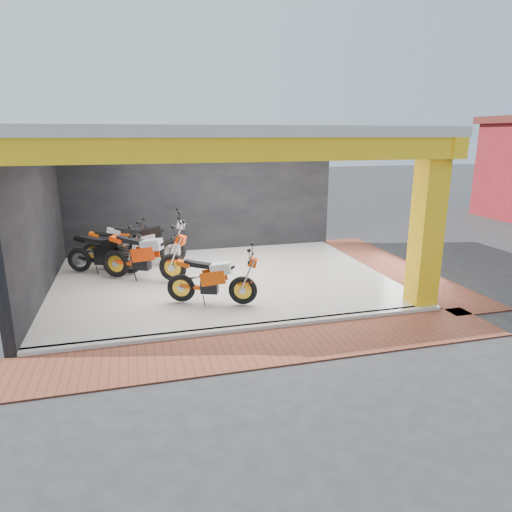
{
  "coord_description": "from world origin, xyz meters",
  "views": [
    {
      "loc": [
        -1.99,
        -8.66,
        3.55
      ],
      "look_at": [
        0.58,
        0.92,
        0.9
      ],
      "focal_mm": 32.0,
      "sensor_mm": 36.0,
      "label": 1
    }
  ],
  "objects": [
    {
      "name": "ground",
      "position": [
        0.0,
        0.0,
        0.0
      ],
      "size": [
        80.0,
        80.0,
        0.0
      ],
      "primitive_type": "plane",
      "color": "#2D2D30",
      "rests_on": "ground"
    },
    {
      "name": "showroom_floor",
      "position": [
        0.0,
        2.0,
        0.05
      ],
      "size": [
        8.0,
        6.0,
        0.1
      ],
      "primitive_type": "cube",
      "color": "white",
      "rests_on": "ground"
    },
    {
      "name": "showroom_ceiling",
      "position": [
        0.0,
        2.0,
        3.6
      ],
      "size": [
        8.4,
        6.4,
        0.2
      ],
      "primitive_type": "cube",
      "color": "beige",
      "rests_on": "corner_column"
    },
    {
      "name": "back_wall",
      "position": [
        0.0,
        5.1,
        1.75
      ],
      "size": [
        8.2,
        0.2,
        3.5
      ],
      "primitive_type": "cube",
      "color": "black",
      "rests_on": "ground"
    },
    {
      "name": "left_wall",
      "position": [
        -4.1,
        2.0,
        1.75
      ],
      "size": [
        0.2,
        6.2,
        3.5
      ],
      "primitive_type": "cube",
      "color": "black",
      "rests_on": "ground"
    },
    {
      "name": "corner_column",
      "position": [
        3.75,
        -0.75,
        1.75
      ],
      "size": [
        0.5,
        0.5,
        3.5
      ],
      "primitive_type": "cube",
      "color": "yellow",
      "rests_on": "ground"
    },
    {
      "name": "header_beam_front",
      "position": [
        0.0,
        -1.0,
        3.3
      ],
      "size": [
        8.4,
        0.3,
        0.4
      ],
      "primitive_type": "cube",
      "color": "yellow",
      "rests_on": "corner_column"
    },
    {
      "name": "header_beam_right",
      "position": [
        4.0,
        2.0,
        3.3
      ],
      "size": [
        0.3,
        6.4,
        0.4
      ],
      "primitive_type": "cube",
      "color": "yellow",
      "rests_on": "corner_column"
    },
    {
      "name": "floor_kerb",
      "position": [
        0.0,
        -1.02,
        0.05
      ],
      "size": [
        8.0,
        0.2,
        0.1
      ],
      "primitive_type": "cube",
      "color": "white",
      "rests_on": "ground"
    },
    {
      "name": "paver_front",
      "position": [
        0.0,
        -1.8,
        0.01
      ],
      "size": [
        9.0,
        1.4,
        0.03
      ],
      "primitive_type": "cube",
      "color": "brown",
      "rests_on": "ground"
    },
    {
      "name": "paver_right",
      "position": [
        4.8,
        2.0,
        0.01
      ],
      "size": [
        1.4,
        7.0,
        0.03
      ],
      "primitive_type": "cube",
      "color": "brown",
      "rests_on": "ground"
    },
    {
      "name": "moto_hero",
      "position": [
        0.07,
        0.04,
        0.72
      ],
      "size": [
        2.16,
        1.44,
        1.24
      ],
      "primitive_type": null,
      "rotation": [
        0.0,
        0.0,
        -0.38
      ],
      "color": "#E44A09",
      "rests_on": "showroom_floor"
    },
    {
      "name": "moto_row_a",
      "position": [
        -1.2,
        1.95,
        0.81
      ],
      "size": [
        2.45,
        1.85,
        1.42
      ],
      "primitive_type": null,
      "rotation": [
        0.0,
        0.0,
        -0.49
      ],
      "color": "#F63C0A",
      "rests_on": "showroom_floor"
    },
    {
      "name": "moto_row_b",
      "position": [
        -2.19,
        2.9,
        0.74
      ],
      "size": [
        2.22,
        1.48,
        1.27
      ],
      "primitive_type": null,
      "rotation": [
        0.0,
        0.0,
        -0.38
      ],
      "color": "black",
      "rests_on": "showroom_floor"
    },
    {
      "name": "moto_row_c",
      "position": [
        -1.96,
        4.01,
        0.68
      ],
      "size": [
        2.01,
        1.09,
        1.16
      ],
      "primitive_type": null,
      "rotation": [
        0.0,
        0.0,
        -0.22
      ],
      "color": "#FF550A",
      "rests_on": "showroom_floor"
    },
    {
      "name": "moto_row_d",
      "position": [
        -1.07,
        3.44,
        0.84
      ],
      "size": [
        2.44,
        0.94,
        1.48
      ],
      "primitive_type": null,
      "rotation": [
        0.0,
        0.0,
        -0.02
      ],
      "color": "#95989C",
      "rests_on": "showroom_floor"
    }
  ]
}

